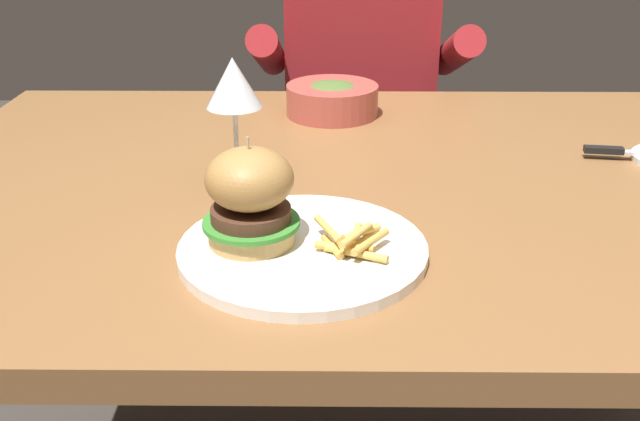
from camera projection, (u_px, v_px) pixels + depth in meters
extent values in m
cube|color=brown|center=(349.00, 187.00, 1.08)|extent=(1.35, 0.95, 0.04)
cylinder|color=brown|center=(71.00, 265.00, 1.62)|extent=(0.06, 0.06, 0.70)
cylinder|color=brown|center=(612.00, 268.00, 1.61)|extent=(0.06, 0.06, 0.70)
cylinder|color=white|center=(303.00, 250.00, 0.84)|extent=(0.29, 0.29, 0.01)
cylinder|color=tan|center=(252.00, 233.00, 0.84)|extent=(0.10, 0.10, 0.02)
cylinder|color=#38842D|center=(251.00, 222.00, 0.83)|extent=(0.11, 0.11, 0.01)
cylinder|color=#4C2D1E|center=(251.00, 214.00, 0.83)|extent=(0.09, 0.09, 0.02)
ellipsoid|color=#A97A41|center=(249.00, 179.00, 0.81)|extent=(0.10, 0.10, 0.07)
cylinder|color=#CCB78C|center=(248.00, 158.00, 0.80)|extent=(0.00, 0.00, 0.05)
cylinder|color=gold|center=(332.00, 247.00, 0.82)|extent=(0.03, 0.05, 0.01)
cylinder|color=#E0B251|center=(364.00, 240.00, 0.83)|extent=(0.04, 0.05, 0.01)
cylinder|color=#E0B251|center=(357.00, 235.00, 0.84)|extent=(0.02, 0.05, 0.01)
cylinder|color=gold|center=(344.00, 247.00, 0.81)|extent=(0.07, 0.02, 0.01)
cylinder|color=gold|center=(370.00, 242.00, 0.81)|extent=(0.05, 0.06, 0.01)
cylinder|color=#EABC5B|center=(361.00, 232.00, 0.83)|extent=(0.05, 0.04, 0.01)
cylinder|color=#E0B251|center=(352.00, 253.00, 0.80)|extent=(0.07, 0.04, 0.01)
cylinder|color=#E0B251|center=(328.00, 229.00, 0.82)|extent=(0.03, 0.07, 0.01)
cylinder|color=#E0B251|center=(356.00, 235.00, 0.81)|extent=(0.04, 0.06, 0.01)
cylinder|color=silver|center=(238.00, 182.00, 1.04)|extent=(0.07, 0.07, 0.00)
cylinder|color=silver|center=(237.00, 145.00, 1.02)|extent=(0.01, 0.01, 0.11)
cone|color=silver|center=(233.00, 82.00, 0.98)|extent=(0.08, 0.08, 0.07)
cube|color=black|center=(604.00, 150.00, 1.13)|extent=(0.06, 0.02, 0.01)
cylinder|color=#B24C42|center=(332.00, 100.00, 1.34)|extent=(0.17, 0.17, 0.06)
ellipsoid|color=#4C662D|center=(332.00, 88.00, 1.33)|extent=(0.09, 0.09, 0.02)
cube|color=#282833|center=(356.00, 245.00, 1.97)|extent=(0.30, 0.22, 0.46)
cube|color=maroon|center=(360.00, 69.00, 1.77)|extent=(0.36, 0.20, 0.52)
cylinder|color=maroon|center=(268.00, 52.00, 1.67)|extent=(0.07, 0.34, 0.18)
cylinder|color=maroon|center=(455.00, 52.00, 1.67)|extent=(0.07, 0.34, 0.18)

